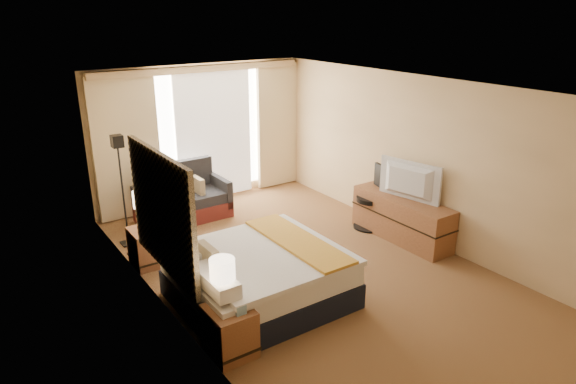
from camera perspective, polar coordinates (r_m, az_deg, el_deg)
floor at (r=7.50m, az=2.50°, el=-8.46°), size 4.20×7.00×0.02m
ceiling at (r=6.67m, az=2.83°, el=11.60°), size 4.20×7.00×0.02m
wall_back at (r=9.89m, az=-9.69°, el=6.37°), size 4.20×0.02×2.60m
wall_front at (r=4.91m, az=28.41°, el=-10.08°), size 4.20×0.02×2.60m
wall_left at (r=6.03m, az=-13.54°, el=-2.69°), size 0.02×7.00×2.60m
wall_right at (r=8.36m, az=14.26°, el=3.58°), size 0.02×7.00×2.60m
headboard at (r=6.22m, az=-13.86°, el=-2.19°), size 0.06×1.85×1.50m
nightstand_left at (r=5.74m, az=-6.49°, el=-15.11°), size 0.45×0.52×0.55m
nightstand_right at (r=7.76m, az=-15.31°, el=-5.90°), size 0.45×0.52×0.55m
media_dresser at (r=8.48m, az=12.50°, el=-2.87°), size 0.50×1.80×0.70m
window at (r=9.96m, az=-8.32°, el=6.67°), size 2.30×0.02×2.30m
curtains at (r=9.76m, az=-9.46°, el=6.87°), size 4.12×0.19×2.56m
bed at (r=6.57m, az=-3.26°, el=-9.33°), size 1.98×1.81×0.96m
loveseat at (r=9.27m, az=-11.66°, el=-1.00°), size 1.57×0.85×0.97m
floor_lamp at (r=8.18m, az=-18.15°, el=2.47°), size 0.22×0.22×1.77m
desk_chair at (r=8.77m, az=9.45°, el=-0.94°), size 0.53×0.53×1.09m
lamp_left at (r=5.41m, az=-7.30°, el=-8.61°), size 0.27×0.27×0.57m
lamp_right at (r=7.50m, az=-15.84°, el=-0.86°), size 0.28×0.28×0.58m
tissue_box at (r=5.49m, az=-5.42°, el=-12.78°), size 0.12×0.12×0.10m
telephone at (r=7.74m, az=-15.23°, el=-3.41°), size 0.25×0.23×0.08m
television at (r=8.17m, az=12.99°, el=1.14°), size 0.35×1.07×0.61m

